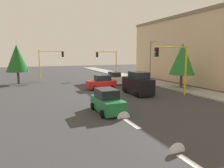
% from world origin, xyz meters
% --- Properties ---
extents(ground_plane, '(120.00, 120.00, 0.00)m').
position_xyz_m(ground_plane, '(0.00, 0.00, 0.00)').
color(ground_plane, '#353538').
extents(sidewalk_kerb, '(80.00, 4.00, 0.15)m').
position_xyz_m(sidewalk_kerb, '(-5.00, 10.50, 0.07)').
color(sidewalk_kerb, gray).
rests_on(sidewalk_kerb, ground).
extents(lane_arrow_near, '(2.40, 1.10, 1.10)m').
position_xyz_m(lane_arrow_near, '(11.51, -3.00, 0.01)').
color(lane_arrow_near, silver).
rests_on(lane_arrow_near, ground).
extents(lane_arrow_mid, '(2.40, 1.10, 1.10)m').
position_xyz_m(lane_arrow_mid, '(17.51, -3.00, 0.01)').
color(lane_arrow_mid, silver).
rests_on(lane_arrow_mid, ground).
extents(apartment_block, '(25.94, 9.30, 11.37)m').
position_xyz_m(apartment_block, '(-4.25, 18.50, 5.70)').
color(apartment_block, beige).
rests_on(apartment_block, ground).
extents(traffic_signal_far_left, '(0.36, 4.59, 5.46)m').
position_xyz_m(traffic_signal_far_left, '(-14.00, 5.66, 3.87)').
color(traffic_signal_far_left, yellow).
rests_on(traffic_signal_far_left, ground).
extents(traffic_signal_far_right, '(0.36, 4.59, 5.54)m').
position_xyz_m(traffic_signal_far_right, '(-14.00, -5.68, 3.93)').
color(traffic_signal_far_right, yellow).
rests_on(traffic_signal_far_right, ground).
extents(traffic_signal_near_left, '(0.36, 4.59, 5.82)m').
position_xyz_m(traffic_signal_near_left, '(6.00, 5.72, 4.11)').
color(traffic_signal_near_left, yellow).
rests_on(traffic_signal_near_left, ground).
extents(street_lamp_curbside, '(2.15, 0.28, 7.00)m').
position_xyz_m(street_lamp_curbside, '(-3.61, 9.20, 4.35)').
color(street_lamp_curbside, slate).
rests_on(street_lamp_curbside, ground).
extents(tree_opposite_side, '(3.52, 3.52, 6.40)m').
position_xyz_m(tree_opposite_side, '(-12.00, -11.00, 4.19)').
color(tree_opposite_side, brown).
rests_on(tree_opposite_side, ground).
extents(tree_roadside_near, '(3.53, 3.53, 6.41)m').
position_xyz_m(tree_roadside_near, '(2.00, 10.50, 4.19)').
color(tree_roadside_near, brown).
rests_on(tree_roadside_near, ground).
extents(delivery_van_black, '(4.80, 2.22, 2.77)m').
position_xyz_m(delivery_van_black, '(3.21, 2.73, 1.28)').
color(delivery_van_black, black).
rests_on(delivery_van_black, ground).
extents(car_white, '(3.97, 1.95, 1.98)m').
position_xyz_m(car_white, '(-5.99, 3.56, 0.90)').
color(car_white, white).
rests_on(car_white, ground).
extents(car_green, '(4.06, 2.08, 1.98)m').
position_xyz_m(car_green, '(8.89, -3.51, 0.90)').
color(car_green, '#1E7238').
rests_on(car_green, ground).
extents(car_red, '(1.98, 3.98, 1.98)m').
position_xyz_m(car_red, '(-2.00, -0.07, 0.90)').
color(car_red, red).
rests_on(car_red, ground).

